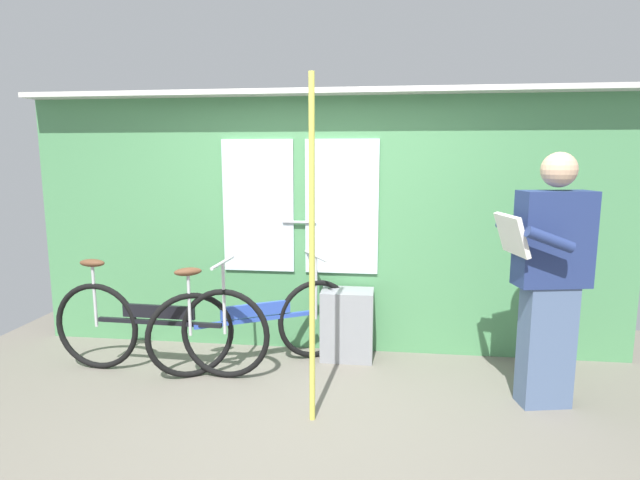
% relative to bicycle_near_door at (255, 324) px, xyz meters
% --- Properties ---
extents(ground_plane, '(5.99, 4.36, 0.04)m').
position_rel_bicycle_near_door_xyz_m(ground_plane, '(0.48, -0.89, -0.37)').
color(ground_plane, '#666056').
extents(train_door_wall, '(4.99, 0.28, 2.16)m').
position_rel_bicycle_near_door_xyz_m(train_door_wall, '(0.48, 0.48, 0.78)').
color(train_door_wall, '#4C8C56').
rests_on(train_door_wall, ground_plane).
extents(bicycle_near_door, '(1.46, 0.88, 0.86)m').
position_rel_bicycle_near_door_xyz_m(bicycle_near_door, '(0.00, 0.00, 0.00)').
color(bicycle_near_door, black).
rests_on(bicycle_near_door, ground_plane).
extents(bicycle_leaning_behind, '(1.72, 0.44, 0.89)m').
position_rel_bicycle_near_door_xyz_m(bicycle_leaning_behind, '(-0.70, -0.21, 0.01)').
color(bicycle_leaning_behind, black).
rests_on(bicycle_leaning_behind, ground_plane).
extents(passenger_reading_newspaper, '(0.61, 0.53, 1.67)m').
position_rel_bicycle_near_door_xyz_m(passenger_reading_newspaper, '(2.05, -0.36, 0.53)').
color(passenger_reading_newspaper, slate).
rests_on(passenger_reading_newspaper, ground_plane).
extents(trash_bin_by_wall, '(0.42, 0.28, 0.57)m').
position_rel_bicycle_near_door_xyz_m(trash_bin_by_wall, '(0.70, 0.27, -0.07)').
color(trash_bin_by_wall, gray).
rests_on(trash_bin_by_wall, ground_plane).
extents(handrail_pole, '(0.04, 0.04, 2.12)m').
position_rel_bicycle_near_door_xyz_m(handrail_pole, '(0.56, -0.76, 0.71)').
color(handrail_pole, '#C6C14C').
rests_on(handrail_pole, ground_plane).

